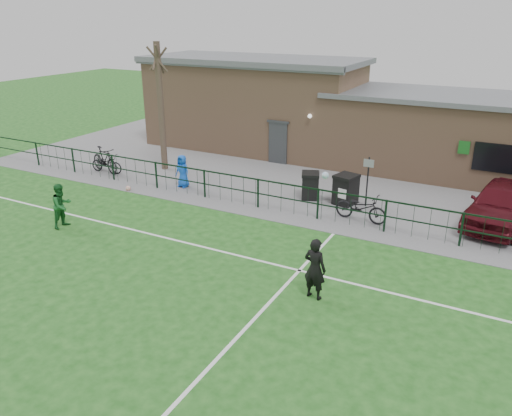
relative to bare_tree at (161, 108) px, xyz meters
The scene contains 19 objects.
ground 13.54m from the bare_tree, 52.70° to the right, with size 90.00×90.00×0.00m, color #1A5017.
paving_strip 9.05m from the bare_tree, 20.56° to the left, with size 34.00×13.00×0.02m, color slate.
pitch_line_touch 8.96m from the bare_tree, 18.65° to the right, with size 28.00×0.10×0.01m, color white.
pitch_line_mid 10.73m from the bare_tree, 39.09° to the right, with size 28.00×0.10×0.01m, color white.
pitch_line_perp 14.81m from the bare_tree, 46.40° to the right, with size 0.10×16.00×0.01m, color white.
perimeter_fence 8.72m from the bare_tree, 17.35° to the right, with size 28.00×0.10×1.20m, color black.
bare_tree is the anchor object (origin of this frame).
wheelie_bin_left 8.31m from the bare_tree, ahead, with size 0.67×0.76×1.01m, color black.
wheelie_bin_right 9.73m from the bare_tree, ahead, with size 0.75×0.85×1.13m, color black.
sign_post 10.40m from the bare_tree, ahead, with size 0.06×0.06×2.00m, color black.
car_maroon 15.15m from the bare_tree, ahead, with size 1.85×4.59×1.56m, color #4D0D15.
bicycle_b 3.68m from the bare_tree, 140.29° to the right, with size 0.58×2.04×1.22m, color black.
bicycle_c 3.73m from the bare_tree, 138.67° to the right, with size 0.59×1.71×0.90m, color black.
bicycle_e 10.93m from the bare_tree, 10.49° to the right, with size 0.68×1.96×1.03m, color black.
spectator_child 3.78m from the bare_tree, 37.16° to the right, with size 0.70×0.46×1.44m, color blue.
goalkeeper_kick 13.48m from the bare_tree, 34.97° to the right, with size 1.31×3.20×2.65m.
outfield_player 7.82m from the bare_tree, 80.80° to the right, with size 0.78×0.61×1.61m, color #1B6027.
ball_ground 4.45m from the bare_tree, 80.08° to the right, with size 0.22×0.22×0.22m, color white.
clubhouse 9.34m from the bare_tree, 40.12° to the left, with size 24.25×5.40×4.96m.
Camera 1 is at (7.03, -8.27, 7.19)m, focal length 35.00 mm.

